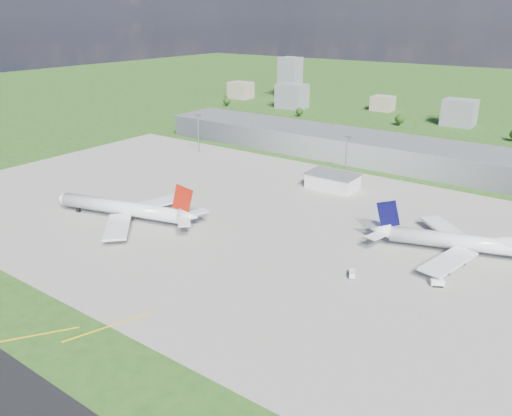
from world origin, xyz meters
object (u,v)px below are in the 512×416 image
Objects in this scene: tug_yellow at (136,213)px; van_white_far at (437,283)px; airliner_red_twin at (126,209)px; airliner_blue_quad at (473,243)px; van_white_near at (352,274)px.

tug_yellow is 0.73× the size of van_white_far.
airliner_blue_quad is (137.97, 54.08, -0.07)m from airliner_red_twin.
van_white_near is (-30.52, -42.59, -4.28)m from airliner_blue_quad.
airliner_blue_quad reaches higher than van_white_near.
van_white_far is (27.07, 11.24, -0.03)m from van_white_near.
tug_yellow is at bearing 157.86° from van_white_far.
van_white_far is at bearing 175.11° from airliner_red_twin.
airliner_blue_quad is at bearing -173.08° from airliner_red_twin.
tug_yellow is at bearing -89.12° from airliner_red_twin.
van_white_far is (136.52, 15.43, 0.33)m from tug_yellow.
airliner_red_twin is 20.90× the size of tug_yellow.
tug_yellow is 0.70× the size of van_white_near.
airliner_blue_quad is 20.58× the size of tug_yellow.
airliner_blue_quad is at bearing -2.58° from tug_yellow.
airliner_red_twin reaches higher than tug_yellow.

